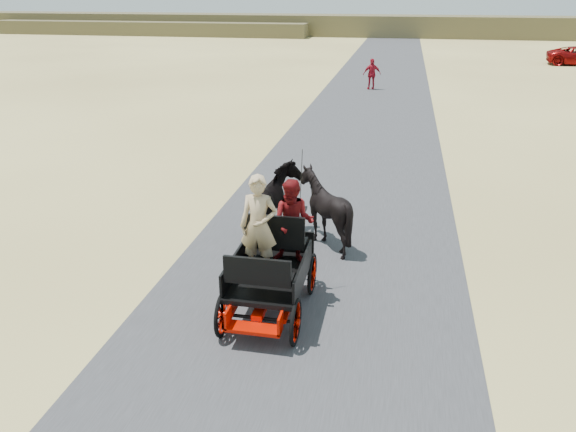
% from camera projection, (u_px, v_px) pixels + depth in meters
% --- Properties ---
extents(ground, '(140.00, 140.00, 0.00)m').
position_uv_depth(ground, '(316.00, 273.00, 11.48)').
color(ground, tan).
extents(road, '(6.00, 140.00, 0.01)m').
position_uv_depth(road, '(316.00, 272.00, 11.48)').
color(road, '#38383A').
rests_on(road, ground).
extents(ridge_far, '(140.00, 6.00, 2.40)m').
position_uv_depth(ridge_far, '(395.00, 26.00, 67.32)').
color(ridge_far, brown).
rests_on(ridge_far, ground).
extents(ridge_near, '(40.00, 4.00, 1.60)m').
position_uv_depth(ridge_near, '(148.00, 28.00, 69.34)').
color(ridge_near, brown).
rests_on(ridge_near, ground).
extents(carriage, '(1.30, 2.40, 0.72)m').
position_uv_depth(carriage, '(270.00, 293.00, 10.01)').
color(carriage, black).
rests_on(carriage, ground).
extents(horse_left, '(0.91, 2.01, 1.70)m').
position_uv_depth(horse_left, '(276.00, 206.00, 12.65)').
color(horse_left, black).
rests_on(horse_left, ground).
extents(horse_right, '(1.37, 1.54, 1.70)m').
position_uv_depth(horse_right, '(325.00, 209.00, 12.44)').
color(horse_right, black).
rests_on(horse_right, ground).
extents(driver_man, '(0.66, 0.43, 1.80)m').
position_uv_depth(driver_man, '(259.00, 226.00, 9.61)').
color(driver_man, tan).
rests_on(driver_man, carriage).
extents(passenger_woman, '(0.77, 0.60, 1.58)m').
position_uv_depth(passenger_woman, '(293.00, 222.00, 10.06)').
color(passenger_woman, '#660C0F').
rests_on(passenger_woman, carriage).
extents(pedestrian, '(1.08, 0.67, 1.73)m').
position_uv_depth(pedestrian, '(372.00, 74.00, 31.94)').
color(pedestrian, '#A31223').
rests_on(pedestrian, ground).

